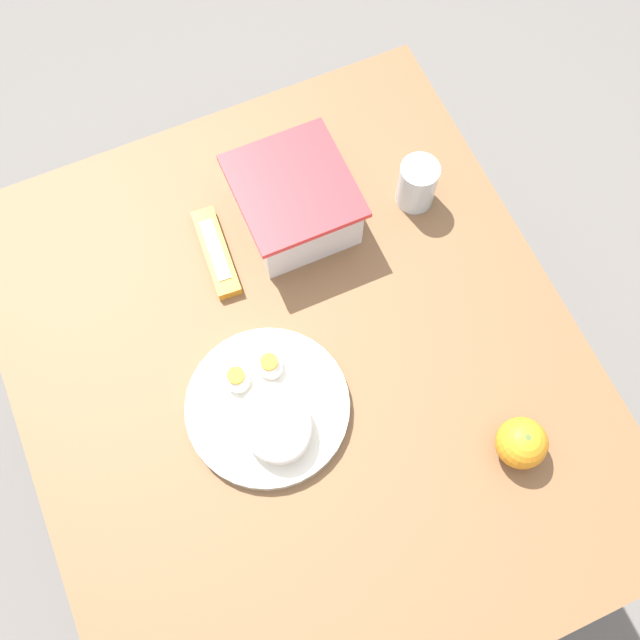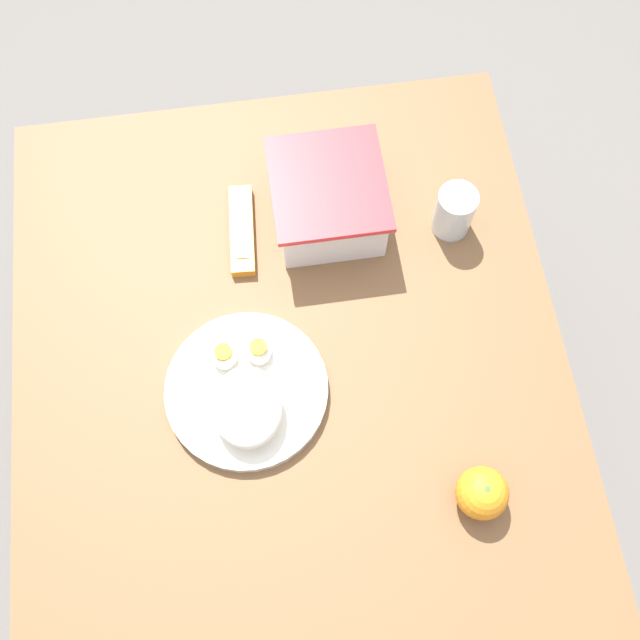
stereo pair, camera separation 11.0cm
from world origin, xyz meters
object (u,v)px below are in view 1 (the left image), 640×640
Objects in this scene: orange_fruit at (522,443)px; rice_plate at (270,410)px; drinking_glass at (417,184)px; candy_bar at (216,252)px; food_container at (294,204)px.

orange_fruit is 0.31× the size of rice_plate.
rice_plate is at bearing -55.65° from drinking_glass.
candy_bar is (-0.27, 0.02, -0.01)m from rice_plate.
orange_fruit is at bearing 58.17° from rice_plate.
rice_plate is 2.75× the size of drinking_glass.
drinking_glass reaches higher than orange_fruit.
food_container is at bearing 150.76° from rice_plate.
food_container is at bearing -163.35° from orange_fruit.
food_container is at bearing 95.20° from candy_bar.
orange_fruit is at bearing 16.65° from food_container.
rice_plate is 1.52× the size of candy_bar.
orange_fruit is 0.84× the size of drinking_glass.
food_container is 0.78× the size of rice_plate.
food_container is 2.15× the size of drinking_glass.
drinking_glass is at bearing 124.35° from rice_plate.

